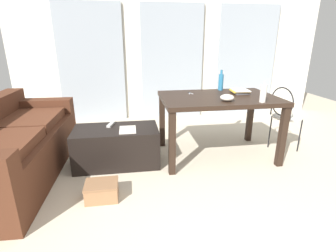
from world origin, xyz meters
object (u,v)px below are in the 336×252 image
at_px(coffee_table, 117,146).
at_px(bottle_near, 263,93).
at_px(bottle_far, 221,82).
at_px(magazine, 128,130).
at_px(scissors, 190,93).
at_px(book_stack, 240,91).
at_px(tv_remote_primary, 111,124).
at_px(shoebox, 102,191).
at_px(craft_table, 218,104).
at_px(wire_chair, 284,112).
at_px(bowl, 227,98).
at_px(couch, 11,149).

relative_size(coffee_table, bottle_near, 4.38).
xyz_separation_m(bottle_far, magazine, (-1.24, -0.51, -0.43)).
relative_size(bottle_far, scissors, 2.20).
bearing_deg(bottle_far, bottle_near, -74.05).
bearing_deg(bottle_far, book_stack, -55.07).
distance_m(bottle_far, magazine, 1.41).
bearing_deg(magazine, bottle_near, -8.09).
bearing_deg(magazine, scissors, 25.61).
xyz_separation_m(coffee_table, magazine, (0.14, -0.08, 0.22)).
bearing_deg(book_stack, tv_remote_primary, -177.84).
bearing_deg(shoebox, coffee_table, 80.29).
relative_size(craft_table, bottle_far, 5.16).
bearing_deg(shoebox, wire_chair, 19.01).
distance_m(scissors, tv_remote_primary, 1.05).
bearing_deg(tv_remote_primary, bowl, 1.66).
relative_size(couch, wire_chair, 2.34).
relative_size(bottle_far, magazine, 1.05).
xyz_separation_m(couch, tv_remote_primary, (1.01, 0.28, 0.13)).
relative_size(bottle_far, shoebox, 0.89).
bearing_deg(magazine, bottle_far, 22.88).
xyz_separation_m(scissors, shoebox, (-1.05, -0.99, -0.68)).
distance_m(scissors, shoebox, 1.59).
bearing_deg(couch, bowl, -1.09).
bearing_deg(wire_chair, scissors, 169.21).
bearing_deg(scissors, bottle_far, 17.13).
bearing_deg(couch, craft_table, 5.13).
relative_size(bottle_near, magazine, 0.87).
distance_m(coffee_table, tv_remote_primary, 0.27).
bearing_deg(bottle_far, craft_table, -112.25).
distance_m(wire_chair, scissors, 1.23).
distance_m(couch, craft_table, 2.33).
height_order(coffee_table, craft_table, craft_table).
bearing_deg(tv_remote_primary, magazine, -30.94).
distance_m(magazine, shoebox, 0.77).
height_order(craft_table, scissors, scissors).
bearing_deg(couch, shoebox, -30.38).
height_order(scissors, tv_remote_primary, scissors).
bearing_deg(craft_table, shoebox, -150.43).
relative_size(craft_table, shoebox, 4.57).
xyz_separation_m(bowl, tv_remote_primary, (-1.29, 0.32, -0.35)).
relative_size(tv_remote_primary, magazine, 0.72).
height_order(craft_table, magazine, craft_table).
distance_m(book_stack, magazine, 1.47).
xyz_separation_m(craft_table, shoebox, (-1.35, -0.76, -0.58)).
height_order(craft_table, bowl, bowl).
relative_size(coffee_table, craft_table, 0.70).
xyz_separation_m(craft_table, book_stack, (0.32, 0.13, 0.12)).
xyz_separation_m(book_stack, magazine, (-1.41, -0.27, -0.34)).
bearing_deg(tv_remote_primary, couch, -149.17).
xyz_separation_m(bottle_near, shoebox, (-1.71, -0.40, -0.77)).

